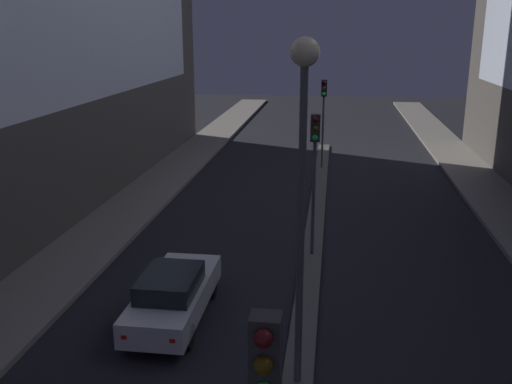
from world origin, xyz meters
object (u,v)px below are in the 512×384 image
at_px(street_lamp, 303,144).
at_px(traffic_light_mid, 315,154).
at_px(car_left_lane, 174,294).
at_px(traffic_light_far, 324,104).

bearing_deg(street_lamp, traffic_light_mid, 90.00).
xyz_separation_m(traffic_light_mid, car_left_lane, (-3.58, -5.00, -2.96)).
bearing_deg(traffic_light_mid, car_left_lane, -125.58).
xyz_separation_m(traffic_light_mid, traffic_light_far, (0.00, 13.05, 0.00)).
bearing_deg(street_lamp, traffic_light_far, 90.00).
relative_size(traffic_light_mid, street_lamp, 0.65).
bearing_deg(traffic_light_far, car_left_lane, -101.22).
distance_m(traffic_light_mid, car_left_lane, 6.83).
xyz_separation_m(traffic_light_mid, street_lamp, (0.00, -7.59, 1.85)).
bearing_deg(traffic_light_far, traffic_light_mid, -90.00).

